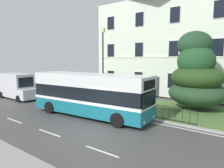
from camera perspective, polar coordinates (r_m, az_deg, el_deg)
name	(u,v)px	position (r m, az deg, el deg)	size (l,w,h in m)	color
ground_plane	(109,126)	(13.53, -0.97, -11.64)	(60.00, 56.00, 0.18)	#444342
georgian_townhouse	(170,40)	(27.18, 15.92, 11.66)	(16.84, 8.44, 12.92)	silver
iron_verge_railing	(113,104)	(16.84, 0.24, -5.62)	(13.30, 0.04, 0.97)	black
evergreen_tree	(196,76)	(18.16, 22.58, 2.05)	(4.62, 4.64, 6.45)	#423328
single_decker_bus	(90,94)	(15.45, -6.18, -2.80)	(9.73, 3.22, 3.21)	#166A7A
white_panel_van	(17,86)	(24.64, -25.20, -0.44)	(5.79, 2.22, 2.71)	silver
street_lamp_post	(103,62)	(17.96, -2.56, 6.14)	(0.36, 0.24, 6.83)	#333338
litter_bin	(83,97)	(19.64, -8.11, -3.55)	(0.51, 0.51, 1.20)	#4C4742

